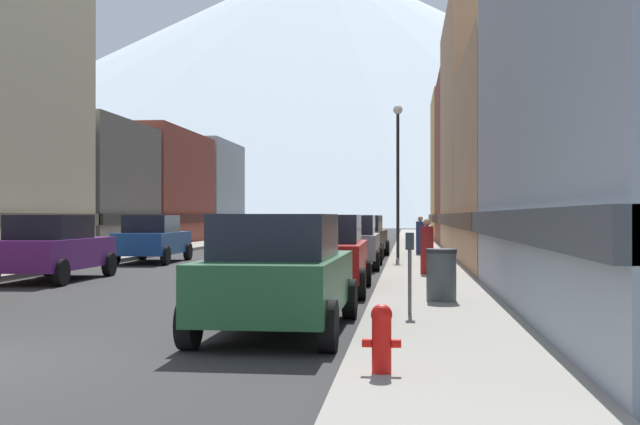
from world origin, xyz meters
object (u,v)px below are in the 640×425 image
at_px(car_right_1, 324,253).
at_px(car_right_2, 351,241).
at_px(streetlamp_right, 398,158).
at_px(pedestrian_0, 427,249).
at_px(car_right_0, 279,273).
at_px(car_driving_1, 279,231).
at_px(potted_plant_0, 9,253).
at_px(car_driving_0, 356,226).
at_px(trash_bin_right, 441,275).
at_px(car_left_1, 53,247).
at_px(car_right_3, 362,236).
at_px(pedestrian_1, 420,237).
at_px(fire_hydrant_near, 382,336).
at_px(parking_meter_near, 410,261).
at_px(car_left_2, 153,239).

bearing_deg(car_right_1, car_right_2, 89.99).
relative_size(car_right_1, streetlamp_right, 0.75).
xyz_separation_m(car_right_1, pedestrian_0, (2.45, 3.85, -0.05)).
distance_m(car_right_0, pedestrian_0, 10.52).
relative_size(car_right_2, car_driving_1, 1.00).
relative_size(potted_plant_0, pedestrian_0, 0.49).
xyz_separation_m(car_driving_0, pedestrian_0, (4.65, -41.53, -0.05)).
bearing_deg(trash_bin_right, pedestrian_0, 90.83).
bearing_deg(pedestrian_0, car_left_1, -170.83).
distance_m(car_right_1, car_right_3, 15.08).
bearing_deg(trash_bin_right, pedestrian_1, 90.32).
relative_size(car_right_0, car_right_1, 1.00).
height_order(fire_hydrant_near, pedestrian_1, pedestrian_1).
height_order(car_driving_1, streetlamp_right, streetlamp_right).
bearing_deg(car_right_2, car_driving_0, 93.41).
bearing_deg(pedestrian_0, trash_bin_right, -89.17).
distance_m(parking_meter_near, pedestrian_0, 8.97).
relative_size(car_right_1, pedestrian_1, 2.78).
relative_size(car_right_3, pedestrian_1, 2.81).
bearing_deg(car_right_3, car_right_2, -89.97).
xyz_separation_m(car_right_0, potted_plant_0, (-10.80, 12.25, -0.35)).
xyz_separation_m(car_left_2, potted_plant_0, (-3.20, -4.67, -0.35)).
distance_m(car_driving_1, parking_meter_near, 32.28).
distance_m(car_left_2, car_right_3, 8.84).
distance_m(fire_hydrant_near, pedestrian_1, 24.98).
relative_size(car_driving_1, fire_hydrant_near, 6.25).
height_order(car_driving_0, trash_bin_right, car_driving_0).
distance_m(car_right_1, parking_meter_near, 5.46).
bearing_deg(trash_bin_right, car_left_1, 152.69).
bearing_deg(car_driving_1, fire_hydrant_near, -79.00).
bearing_deg(potted_plant_0, car_right_3, 40.44).
height_order(car_left_2, fire_hydrant_near, car_left_2).
relative_size(car_right_3, streetlamp_right, 0.76).
bearing_deg(car_right_1, car_right_0, -90.00).
height_order(pedestrian_0, streetlamp_right, streetlamp_right).
height_order(car_left_1, pedestrian_0, car_left_1).
height_order(car_driving_0, potted_plant_0, car_driving_0).
relative_size(car_right_1, car_right_3, 0.99).
bearing_deg(car_right_2, car_right_1, -90.01).
xyz_separation_m(car_right_1, car_driving_0, (-2.20, 45.39, 0.00)).
bearing_deg(car_right_3, parking_meter_near, -84.47).
relative_size(pedestrian_0, streetlamp_right, 0.26).
distance_m(car_right_3, streetlamp_right, 4.51).
bearing_deg(fire_hydrant_near, car_left_2, 114.29).
bearing_deg(potted_plant_0, car_driving_0, 77.72).
distance_m(car_right_0, parking_meter_near, 2.33).
xyz_separation_m(car_right_3, potted_plant_0, (-10.80, -9.20, -0.35)).
bearing_deg(potted_plant_0, car_right_1, -28.55).
distance_m(parking_meter_near, pedestrian_1, 20.13).
xyz_separation_m(car_right_3, streetlamp_right, (1.55, -2.90, 3.09)).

